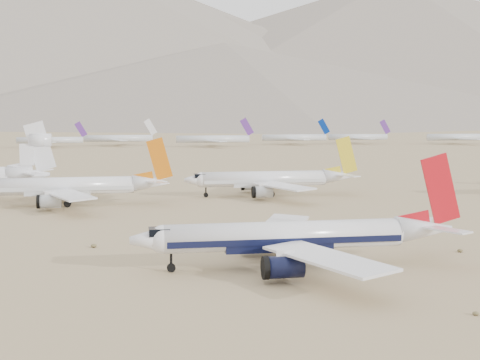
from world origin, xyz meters
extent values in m
plane|color=#907A54|center=(0.00, 0.00, 0.00)|extent=(7000.00, 7000.00, 0.00)
cylinder|color=white|center=(-4.13, -3.57, 4.44)|extent=(32.68, 3.86, 3.86)
cube|color=black|center=(-4.13, -3.57, 3.96)|extent=(32.02, 3.92, 0.87)
sphere|color=white|center=(-20.47, -3.57, 4.44)|extent=(3.86, 3.86, 3.86)
cube|color=black|center=(-21.05, -3.57, 5.50)|extent=(2.70, 2.51, 0.97)
cone|color=white|center=(16.06, -3.57, 4.73)|extent=(8.17, 3.86, 3.86)
cube|color=white|center=(-1.61, -15.03, 3.77)|extent=(12.62, 19.89, 0.60)
cube|color=white|center=(17.65, -7.33, 5.21)|extent=(5.19, 6.78, 0.23)
cylinder|color=black|center=(-5.95, -11.60, 2.02)|extent=(4.54, 2.78, 2.78)
cube|color=white|center=(-1.61, 7.89, 3.77)|extent=(12.62, 19.89, 0.60)
cube|color=white|center=(17.65, 0.19, 5.21)|extent=(5.19, 6.78, 0.23)
cylinder|color=black|center=(-5.95, 4.46, 2.02)|extent=(4.54, 2.78, 2.78)
cube|color=#B70E17|center=(18.33, -3.57, 10.37)|extent=(6.19, 0.31, 10.20)
cylinder|color=black|center=(-19.51, -3.57, 0.58)|extent=(1.16, 0.48, 1.16)
cylinder|color=black|center=(-2.77, -6.27, 0.81)|extent=(1.62, 0.97, 1.62)
cylinder|color=black|center=(-2.77, -0.87, 0.81)|extent=(1.62, 0.97, 1.62)
cylinder|color=white|center=(8.56, 71.27, 4.34)|extent=(31.04, 3.77, 3.77)
cube|color=silver|center=(8.56, 71.27, 3.87)|extent=(30.42, 3.83, 0.85)
sphere|color=white|center=(-6.96, 71.27, 4.34)|extent=(3.77, 3.77, 3.77)
cube|color=black|center=(-7.53, 71.27, 5.38)|extent=(2.64, 2.45, 0.94)
cone|color=white|center=(27.74, 71.27, 4.62)|extent=(7.76, 3.77, 3.77)
cube|color=white|center=(10.95, 60.33, 3.68)|extent=(11.99, 18.89, 0.58)
cube|color=white|center=(29.25, 67.69, 5.09)|extent=(4.93, 6.44, 0.23)
cylinder|color=silver|center=(6.83, 63.59, 1.98)|extent=(4.31, 2.72, 2.72)
cube|color=white|center=(10.95, 82.21, 3.68)|extent=(11.99, 18.89, 0.58)
cube|color=white|center=(29.25, 74.85, 5.09)|extent=(4.93, 6.44, 0.23)
cylinder|color=silver|center=(6.83, 78.95, 1.98)|extent=(4.31, 2.72, 2.72)
cube|color=yellow|center=(29.89, 71.27, 10.00)|extent=(5.88, 0.30, 9.69)
cylinder|color=black|center=(-6.02, 71.27, 0.57)|extent=(1.13, 0.47, 1.13)
cylinder|color=black|center=(9.85, 68.63, 0.79)|extent=(1.58, 0.94, 1.58)
cylinder|color=black|center=(9.85, 73.91, 0.79)|extent=(1.58, 0.94, 1.58)
cylinder|color=white|center=(-39.48, 62.48, 4.46)|extent=(31.72, 3.88, 3.88)
cube|color=silver|center=(-39.48, 62.48, 3.97)|extent=(31.09, 3.93, 0.87)
cone|color=white|center=(-19.88, 62.48, 4.75)|extent=(7.93, 3.88, 3.88)
cube|color=white|center=(-37.03, 51.29, 3.78)|extent=(12.25, 19.30, 0.60)
cube|color=white|center=(-18.34, 58.82, 5.23)|extent=(5.03, 6.58, 0.23)
cylinder|color=silver|center=(-41.25, 54.62, 2.03)|extent=(4.41, 2.79, 2.79)
cube|color=white|center=(-37.03, 73.67, 3.78)|extent=(12.25, 19.30, 0.60)
cube|color=white|center=(-18.34, 66.15, 5.23)|extent=(5.03, 6.58, 0.23)
cylinder|color=silver|center=(-41.25, 70.34, 2.03)|extent=(4.41, 2.79, 2.79)
cube|color=#CD640D|center=(-17.68, 62.48, 10.25)|extent=(6.01, 0.31, 9.91)
cylinder|color=black|center=(-38.16, 59.77, 0.81)|extent=(1.63, 0.97, 1.63)
cylinder|color=black|center=(-38.16, 65.20, 0.81)|extent=(1.63, 0.97, 1.63)
cone|color=white|center=(-48.43, 76.00, 5.81)|extent=(9.90, 4.74, 4.74)
cube|color=white|center=(-46.50, 71.44, 6.40)|extent=(6.29, 8.22, 0.28)
cube|color=white|center=(-46.50, 80.57, 6.40)|extent=(6.29, 8.22, 0.28)
cube|color=white|center=(-45.68, 76.00, 12.66)|extent=(7.51, 0.38, 12.37)
cylinder|color=white|center=(-45.40, 76.00, 14.18)|extent=(4.95, 3.07, 3.07)
cylinder|color=silver|center=(-67.82, 301.39, 4.21)|extent=(36.61, 3.62, 3.62)
cube|color=#572884|center=(-50.59, 301.39, 10.33)|extent=(7.29, 0.36, 9.18)
cube|color=silver|center=(-67.82, 291.91, 3.67)|extent=(9.65, 16.85, 0.36)
cube|color=silver|center=(-67.82, 310.87, 3.67)|extent=(9.65, 16.85, 0.36)
cylinder|color=silver|center=(-29.69, 314.96, 4.40)|extent=(40.43, 4.00, 4.00)
cube|color=white|center=(-10.67, 314.96, 11.15)|extent=(8.05, 0.40, 10.14)
cube|color=silver|center=(-29.69, 304.50, 3.80)|extent=(10.65, 18.61, 0.40)
cube|color=silver|center=(-29.69, 325.43, 3.80)|extent=(10.65, 18.61, 0.40)
cylinder|color=silver|center=(24.47, 293.86, 4.50)|extent=(42.46, 4.20, 4.20)
cube|color=#572884|center=(44.45, 293.86, 11.59)|extent=(8.46, 0.42, 10.65)
cube|color=silver|center=(24.47, 282.87, 3.87)|extent=(11.19, 19.55, 0.42)
cube|color=silver|center=(24.47, 304.85, 3.87)|extent=(11.19, 19.55, 0.42)
cylinder|color=silver|center=(76.93, 309.36, 4.38)|extent=(40.04, 3.96, 3.96)
cube|color=navy|center=(95.77, 309.36, 11.07)|extent=(7.97, 0.40, 10.04)
cube|color=silver|center=(76.93, 299.00, 3.78)|extent=(10.55, 18.43, 0.40)
cube|color=silver|center=(76.93, 319.72, 3.78)|extent=(10.55, 18.43, 0.40)
cylinder|color=silver|center=(119.40, 313.13, 4.28)|extent=(37.98, 3.75, 3.75)
cube|color=#572884|center=(137.28, 313.13, 10.62)|extent=(7.56, 0.38, 9.53)
cube|color=silver|center=(119.40, 303.30, 3.71)|extent=(10.01, 17.48, 0.38)
cube|color=silver|center=(119.40, 322.96, 3.71)|extent=(10.01, 17.48, 0.38)
cylinder|color=silver|center=(179.47, 296.64, 4.46)|extent=(41.61, 4.11, 4.11)
cube|color=silver|center=(179.47, 285.87, 3.84)|extent=(10.96, 19.15, 0.41)
cube|color=silver|center=(179.47, 307.40, 3.84)|extent=(10.96, 19.15, 0.41)
cone|color=slate|center=(-300.00, 1690.00, 235.00)|extent=(2444.00, 2444.00, 470.00)
cone|color=slate|center=(200.00, 1480.00, 120.00)|extent=(1824.00, 1824.00, 240.00)
cone|color=slate|center=(700.00, 1660.00, 190.00)|extent=(2356.00, 2356.00, 380.00)
cone|color=slate|center=(150.00, 1100.00, 70.00)|extent=(1260.00, 1260.00, 140.00)
ellipsoid|color=brown|center=(-30.40, 14.40, 0.29)|extent=(0.98, 0.98, 0.54)
ellipsoid|color=brown|center=(10.70, -27.70, 0.21)|extent=(0.70, 0.70, 0.39)
ellipsoid|color=brown|center=(24.40, 1.60, 0.25)|extent=(0.84, 0.84, 0.46)
ellipsoid|color=brown|center=(38.10, 30.90, 0.29)|extent=(0.98, 0.98, 0.54)
camera|label=1|loc=(-25.07, -90.59, 21.44)|focal=50.00mm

